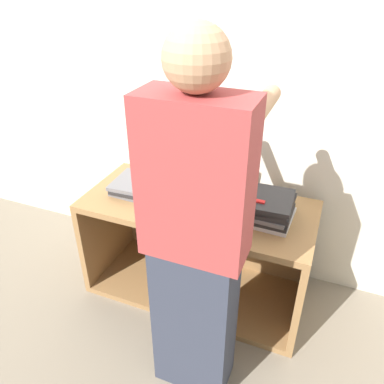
{
  "coord_description": "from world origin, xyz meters",
  "views": [
    {
      "loc": [
        0.61,
        -1.32,
        1.73
      ],
      "look_at": [
        0.0,
        0.2,
        0.75
      ],
      "focal_mm": 35.0,
      "sensor_mm": 36.0,
      "label": 1
    }
  ],
  "objects_px": {
    "laptop_stack_right": "(261,206)",
    "person": "(196,243)",
    "laptop_open": "(201,190)",
    "laptop_stack_left": "(143,187)"
  },
  "relations": [
    {
      "from": "laptop_open",
      "to": "laptop_stack_left",
      "type": "xyz_separation_m",
      "value": [
        -0.34,
        -0.05,
        -0.02
      ]
    },
    {
      "from": "laptop_stack_left",
      "to": "person",
      "type": "xyz_separation_m",
      "value": [
        0.54,
        -0.53,
        0.14
      ]
    },
    {
      "from": "laptop_stack_left",
      "to": "laptop_stack_right",
      "type": "relative_size",
      "value": 0.99
    },
    {
      "from": "laptop_stack_left",
      "to": "laptop_stack_right",
      "type": "distance_m",
      "value": 0.68
    },
    {
      "from": "laptop_open",
      "to": "person",
      "type": "bearing_deg",
      "value": -71.32
    },
    {
      "from": "laptop_stack_right",
      "to": "person",
      "type": "relative_size",
      "value": 0.21
    },
    {
      "from": "laptop_open",
      "to": "laptop_stack_right",
      "type": "xyz_separation_m",
      "value": [
        0.34,
        -0.05,
        0.01
      ]
    },
    {
      "from": "person",
      "to": "laptop_stack_right",
      "type": "bearing_deg",
      "value": 74.84
    },
    {
      "from": "laptop_open",
      "to": "laptop_stack_right",
      "type": "relative_size",
      "value": 0.92
    },
    {
      "from": "laptop_stack_left",
      "to": "laptop_stack_right",
      "type": "bearing_deg",
      "value": 0.03
    }
  ]
}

